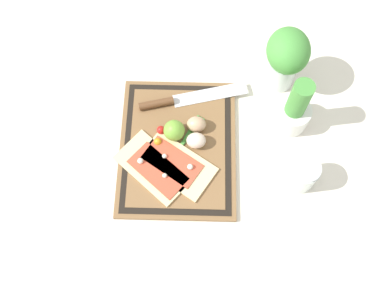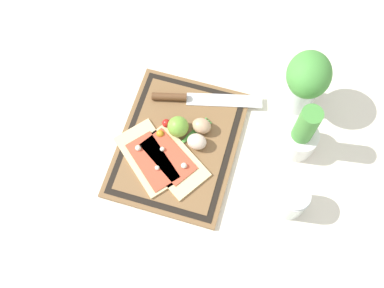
% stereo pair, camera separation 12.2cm
% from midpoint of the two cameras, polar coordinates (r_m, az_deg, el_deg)
% --- Properties ---
extents(ground_plane, '(6.00, 6.00, 0.00)m').
position_cam_midpoint_polar(ground_plane, '(1.26, 1.01, -0.43)').
color(ground_plane, silver).
extents(cutting_board, '(0.41, 0.32, 0.02)m').
position_cam_midpoint_polar(cutting_board, '(1.25, 1.01, -0.30)').
color(cutting_board, brown).
rests_on(cutting_board, ground_plane).
extents(pizza_slice_near, '(0.22, 0.23, 0.02)m').
position_cam_midpoint_polar(pizza_slice_near, '(1.22, -2.51, -2.15)').
color(pizza_slice_near, beige).
rests_on(pizza_slice_near, cutting_board).
extents(pizza_slice_far, '(0.21, 0.23, 0.02)m').
position_cam_midpoint_polar(pizza_slice_far, '(1.22, 0.17, -2.39)').
color(pizza_slice_far, beige).
rests_on(pizza_slice_far, cutting_board).
extents(knife, '(0.11, 0.32, 0.02)m').
position_cam_midpoint_polar(knife, '(1.30, 2.27, 5.55)').
color(knife, silver).
rests_on(knife, cutting_board).
extents(egg_brown, '(0.04, 0.05, 0.04)m').
position_cam_midpoint_polar(egg_brown, '(1.24, 4.02, 1.97)').
color(egg_brown, tan).
rests_on(egg_brown, cutting_board).
extents(egg_pink, '(0.04, 0.05, 0.04)m').
position_cam_midpoint_polar(egg_pink, '(1.22, 3.46, -0.03)').
color(egg_pink, beige).
rests_on(egg_pink, cutting_board).
extents(lime, '(0.06, 0.06, 0.06)m').
position_cam_midpoint_polar(lime, '(1.23, 1.04, 1.88)').
color(lime, '#70A838').
rests_on(lime, cutting_board).
extents(cherry_tomato_red, '(0.02, 0.02, 0.02)m').
position_cam_midpoint_polar(cherry_tomato_red, '(1.25, -0.53, 2.32)').
color(cherry_tomato_red, red).
rests_on(cherry_tomato_red, cutting_board).
extents(cherry_tomato_yellow, '(0.02, 0.02, 0.02)m').
position_cam_midpoint_polar(cherry_tomato_yellow, '(1.24, -1.30, 0.98)').
color(cherry_tomato_yellow, orange).
rests_on(cherry_tomato_yellow, cutting_board).
extents(scallion_bunch, '(0.22, 0.15, 0.01)m').
position_cam_midpoint_polar(scallion_bunch, '(1.23, 0.69, -0.73)').
color(scallion_bunch, '#47933D').
rests_on(scallion_bunch, cutting_board).
extents(herb_pot, '(0.10, 0.10, 0.20)m').
position_cam_midpoint_polar(herb_pot, '(1.24, 16.39, 0.69)').
color(herb_pot, white).
rests_on(herb_pot, ground_plane).
extents(sauce_jar, '(0.08, 0.08, 0.10)m').
position_cam_midpoint_polar(sauce_jar, '(1.20, 15.40, -7.38)').
color(sauce_jar, silver).
rests_on(sauce_jar, ground_plane).
extents(herb_glass, '(0.14, 0.12, 0.21)m').
position_cam_midpoint_polar(herb_glass, '(1.26, 17.05, 7.42)').
color(herb_glass, silver).
rests_on(herb_glass, ground_plane).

